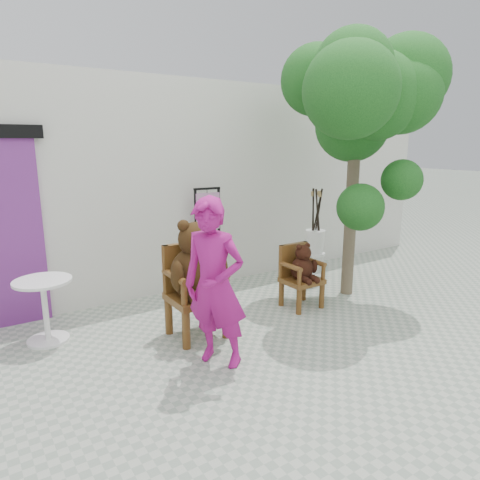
% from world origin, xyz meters
% --- Properties ---
extents(ground_plane, '(60.00, 60.00, 0.00)m').
position_xyz_m(ground_plane, '(0.00, 0.00, 0.00)').
color(ground_plane, '#9BA090').
rests_on(ground_plane, ground).
extents(back_wall, '(9.00, 1.00, 3.00)m').
position_xyz_m(back_wall, '(0.00, 3.10, 1.50)').
color(back_wall, silver).
rests_on(back_wall, ground).
extents(chair_big, '(0.66, 0.71, 1.34)m').
position_xyz_m(chair_big, '(-1.12, 1.11, 0.75)').
color(chair_big, '#4D2E10').
rests_on(chair_big, ground).
extents(chair_small, '(0.47, 0.47, 0.86)m').
position_xyz_m(chair_small, '(0.43, 1.13, 0.51)').
color(chair_small, '#4D2E10').
rests_on(chair_small, ground).
extents(person, '(0.67, 0.73, 1.67)m').
position_xyz_m(person, '(-1.31, 0.36, 0.83)').
color(person, '#A01371').
rests_on(person, ground).
extents(cafe_table, '(0.60, 0.60, 0.70)m').
position_xyz_m(cafe_table, '(-2.56, 1.87, 0.44)').
color(cafe_table, white).
rests_on(cafe_table, ground).
extents(display_stand, '(0.47, 0.38, 1.51)m').
position_xyz_m(display_stand, '(-0.28, 2.35, 0.58)').
color(display_stand, black).
rests_on(display_stand, ground).
extents(stool_bucket, '(0.32, 0.32, 1.46)m').
position_xyz_m(stool_bucket, '(1.32, 1.82, 0.64)').
color(stool_bucket, white).
rests_on(stool_bucket, ground).
extents(tree, '(2.20, 1.99, 3.49)m').
position_xyz_m(tree, '(1.27, 0.94, 2.70)').
color(tree, '#4C3F2D').
rests_on(tree, ground).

